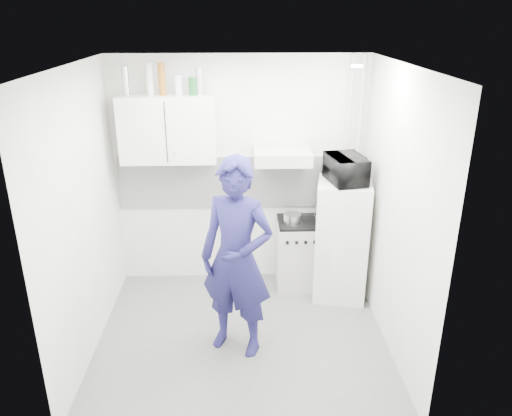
{
  "coord_description": "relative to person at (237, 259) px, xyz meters",
  "views": [
    {
      "loc": [
        0.0,
        -4.13,
        3.0
      ],
      "look_at": [
        0.15,
        0.3,
        1.25
      ],
      "focal_mm": 35.0,
      "sensor_mm": 36.0,
      "label": 1
    }
  ],
  "objects": [
    {
      "name": "floor",
      "position": [
        0.04,
        0.14,
        -0.94
      ],
      "size": [
        2.8,
        2.8,
        0.0
      ],
      "primitive_type": "plane",
      "color": "slate",
      "rests_on": "ground"
    },
    {
      "name": "ceiling",
      "position": [
        0.04,
        0.14,
        1.66
      ],
      "size": [
        2.8,
        2.8,
        0.0
      ],
      "primitive_type": "plane",
      "color": "white",
      "rests_on": "wall_back"
    },
    {
      "name": "wall_back",
      "position": [
        0.04,
        1.39,
        0.36
      ],
      "size": [
        2.8,
        0.0,
        2.8
      ],
      "primitive_type": "plane",
      "rotation": [
        1.57,
        0.0,
        0.0
      ],
      "color": "white",
      "rests_on": "floor"
    },
    {
      "name": "wall_left",
      "position": [
        -1.36,
        0.14,
        0.36
      ],
      "size": [
        0.0,
        2.6,
        2.6
      ],
      "primitive_type": "plane",
      "rotation": [
        1.57,
        0.0,
        1.57
      ],
      "color": "white",
      "rests_on": "floor"
    },
    {
      "name": "wall_right",
      "position": [
        1.44,
        0.14,
        0.36
      ],
      "size": [
        0.0,
        2.6,
        2.6
      ],
      "primitive_type": "plane",
      "rotation": [
        1.57,
        0.0,
        -1.57
      ],
      "color": "white",
      "rests_on": "floor"
    },
    {
      "name": "person",
      "position": [
        0.0,
        0.0,
        0.0
      ],
      "size": [
        0.81,
        0.68,
        1.88
      ],
      "primitive_type": "imported",
      "rotation": [
        0.0,
        0.0,
        -0.4
      ],
      "color": "#1B184B",
      "rests_on": "floor"
    },
    {
      "name": "stove",
      "position": [
        0.69,
        1.14,
        -0.55
      ],
      "size": [
        0.49,
        0.49,
        0.78
      ],
      "primitive_type": "cube",
      "color": "#B9B6B1",
      "rests_on": "floor"
    },
    {
      "name": "fridge",
      "position": [
        1.14,
        0.92,
        -0.27
      ],
      "size": [
        0.65,
        0.65,
        1.34
      ],
      "primitive_type": "cube",
      "rotation": [
        0.0,
        0.0,
        -0.19
      ],
      "color": "white",
      "rests_on": "floor"
    },
    {
      "name": "stove_top",
      "position": [
        0.69,
        1.14,
        -0.14
      ],
      "size": [
        0.47,
        0.47,
        0.03
      ],
      "primitive_type": "cube",
      "color": "black",
      "rests_on": "stove"
    },
    {
      "name": "saucepan",
      "position": [
        0.61,
        1.1,
        -0.07
      ],
      "size": [
        0.19,
        0.19,
        0.11
      ],
      "primitive_type": "cylinder",
      "color": "silver",
      "rests_on": "stove_top"
    },
    {
      "name": "microwave",
      "position": [
        1.14,
        0.92,
        0.54
      ],
      "size": [
        0.56,
        0.43,
        0.28
      ],
      "primitive_type": "imported",
      "rotation": [
        0.0,
        0.0,
        1.75
      ],
      "color": "black",
      "rests_on": "fridge"
    },
    {
      "name": "bottle_a",
      "position": [
        -1.11,
        1.22,
        1.41
      ],
      "size": [
        0.07,
        0.07,
        0.29
      ],
      "primitive_type": "cylinder",
      "color": "silver",
      "rests_on": "upper_cabinet"
    },
    {
      "name": "bottle_c",
      "position": [
        -0.87,
        1.22,
        1.42
      ],
      "size": [
        0.08,
        0.08,
        0.32
      ],
      "primitive_type": "cylinder",
      "color": "#B2B7BC",
      "rests_on": "upper_cabinet"
    },
    {
      "name": "bottle_d",
      "position": [
        -0.74,
        1.22,
        1.42
      ],
      "size": [
        0.07,
        0.07,
        0.32
      ],
      "primitive_type": "cylinder",
      "color": "brown",
      "rests_on": "upper_cabinet"
    },
    {
      "name": "canister_a",
      "position": [
        -0.58,
        1.22,
        1.36
      ],
      "size": [
        0.08,
        0.08,
        0.2
      ],
      "primitive_type": "cylinder",
      "color": "#B2B7BC",
      "rests_on": "upper_cabinet"
    },
    {
      "name": "canister_b",
      "position": [
        -0.43,
        1.22,
        1.35
      ],
      "size": [
        0.09,
        0.09,
        0.18
      ],
      "primitive_type": "cylinder",
      "color": "#144C1E",
      "rests_on": "upper_cabinet"
    },
    {
      "name": "bottle_e",
      "position": [
        -0.37,
        1.22,
        1.4
      ],
      "size": [
        0.07,
        0.07,
        0.28
      ],
      "primitive_type": "cylinder",
      "color": "silver",
      "rests_on": "upper_cabinet"
    },
    {
      "name": "upper_cabinet",
      "position": [
        -0.71,
        1.22,
        0.91
      ],
      "size": [
        1.0,
        0.35,
        0.7
      ],
      "primitive_type": "cube",
      "color": "white",
      "rests_on": "wall_back"
    },
    {
      "name": "range_hood",
      "position": [
        0.49,
        1.14,
        0.63
      ],
      "size": [
        0.6,
        0.5,
        0.14
      ],
      "primitive_type": "cube",
      "color": "#B9B6B1",
      "rests_on": "wall_back"
    },
    {
      "name": "backsplash",
      "position": [
        0.04,
        1.38,
        0.26
      ],
      "size": [
        2.74,
        0.03,
        0.6
      ],
      "primitive_type": "cube",
      "color": "white",
      "rests_on": "wall_back"
    },
    {
      "name": "pipe_a",
      "position": [
        1.34,
        1.31,
        0.36
      ],
      "size": [
        0.05,
        0.05,
        2.6
      ],
      "primitive_type": "cylinder",
      "color": "#B9B6B1",
      "rests_on": "floor"
    },
    {
      "name": "pipe_b",
      "position": [
        1.22,
        1.31,
        0.36
      ],
      "size": [
        0.04,
        0.04,
        2.6
      ],
      "primitive_type": "cylinder",
      "color": "#B9B6B1",
      "rests_on": "floor"
    },
    {
      "name": "ceiling_spot_fixture",
      "position": [
        1.04,
        0.34,
        1.63
      ],
      "size": [
        0.1,
        0.1,
        0.02
      ],
      "primitive_type": "cylinder",
      "color": "white",
      "rests_on": "ceiling"
    }
  ]
}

